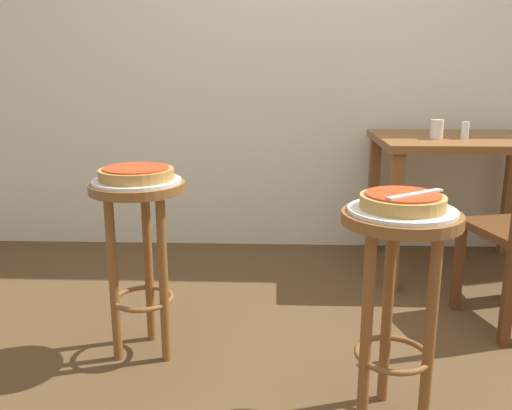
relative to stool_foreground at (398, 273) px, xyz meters
name	(u,v)px	position (x,y,z in m)	size (l,w,h in m)	color
ground_plane	(320,382)	(-0.21, 0.20, -0.51)	(6.00, 6.00, 0.00)	brown
back_wall	(306,1)	(-0.21, 1.85, 0.99)	(6.00, 0.10, 3.00)	silver
stool_foreground	(398,273)	(0.00, 0.00, 0.00)	(0.36, 0.36, 0.70)	brown
serving_plate_foreground	(402,210)	(0.00, 0.00, 0.20)	(0.32, 0.32, 0.01)	white
pizza_foreground	(403,201)	(0.00, 0.00, 0.23)	(0.25, 0.25, 0.05)	tan
stool_middle	(140,231)	(-0.90, 0.40, 0.00)	(0.36, 0.36, 0.70)	brown
serving_plate_middle	(137,181)	(-0.90, 0.40, 0.20)	(0.33, 0.33, 0.01)	silver
pizza_middle	(136,173)	(-0.90, 0.40, 0.23)	(0.28, 0.28, 0.05)	#B78442
dining_table	(461,160)	(0.63, 1.39, 0.12)	(0.92, 0.72, 0.75)	brown
cup_near_edge	(437,129)	(0.46, 1.30, 0.30)	(0.07, 0.07, 0.10)	silver
condiment_shaker	(465,130)	(0.61, 1.32, 0.29)	(0.04, 0.04, 0.09)	white
pizza_server_knife	(415,194)	(0.03, -0.02, 0.25)	(0.22, 0.02, 0.01)	silver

